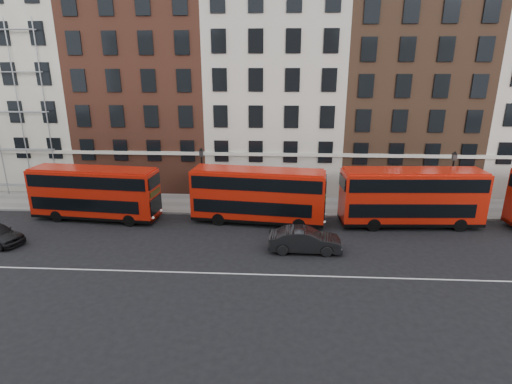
# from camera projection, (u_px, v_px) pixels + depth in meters

# --- Properties ---
(ground) EXTENTS (120.00, 120.00, 0.00)m
(ground) POSITION_uv_depth(u_px,v_px,m) (269.00, 259.00, 25.89)
(ground) COLOR black
(ground) RESTS_ON ground
(pavement) EXTENTS (80.00, 5.00, 0.15)m
(pavement) POSITION_uv_depth(u_px,v_px,m) (272.00, 205.00, 35.87)
(pavement) COLOR gray
(pavement) RESTS_ON ground
(kerb) EXTENTS (80.00, 0.30, 0.16)m
(kerb) POSITION_uv_depth(u_px,v_px,m) (272.00, 215.00, 33.48)
(kerb) COLOR gray
(kerb) RESTS_ON ground
(road_centre_line) EXTENTS (70.00, 0.12, 0.01)m
(road_centre_line) POSITION_uv_depth(u_px,v_px,m) (268.00, 275.00, 23.99)
(road_centre_line) COLOR white
(road_centre_line) RESTS_ON ground
(building_terrace) EXTENTS (64.00, 11.95, 22.00)m
(building_terrace) POSITION_uv_depth(u_px,v_px,m) (272.00, 84.00, 39.85)
(building_terrace) COLOR #B6B09D
(building_terrace) RESTS_ON ground
(bus_a) EXTENTS (10.41, 3.41, 4.30)m
(bus_a) POSITION_uv_depth(u_px,v_px,m) (94.00, 192.00, 32.08)
(bus_a) COLOR red
(bus_a) RESTS_ON ground
(bus_b) EXTENTS (10.65, 3.67, 4.38)m
(bus_b) POSITION_uv_depth(u_px,v_px,m) (257.00, 194.00, 31.36)
(bus_b) COLOR red
(bus_b) RESTS_ON ground
(bus_c) EXTENTS (10.88, 3.16, 4.52)m
(bus_c) POSITION_uv_depth(u_px,v_px,m) (411.00, 196.00, 30.69)
(bus_c) COLOR red
(bus_c) RESTS_ON ground
(car_front) EXTENTS (4.94, 1.74, 1.62)m
(car_front) POSITION_uv_depth(u_px,v_px,m) (305.00, 240.00, 26.82)
(car_front) COLOR black
(car_front) RESTS_ON ground
(lamp_post_left) EXTENTS (0.44, 0.44, 5.33)m
(lamp_post_left) POSITION_uv_depth(u_px,v_px,m) (202.00, 175.00, 34.05)
(lamp_post_left) COLOR black
(lamp_post_left) RESTS_ON pavement
(lamp_post_right) EXTENTS (0.44, 0.44, 5.33)m
(lamp_post_right) POSITION_uv_depth(u_px,v_px,m) (451.00, 180.00, 32.74)
(lamp_post_right) COLOR black
(lamp_post_right) RESTS_ON pavement
(iron_railings) EXTENTS (6.60, 0.06, 1.00)m
(iron_railings) POSITION_uv_depth(u_px,v_px,m) (273.00, 191.00, 37.79)
(iron_railings) COLOR black
(iron_railings) RESTS_ON pavement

